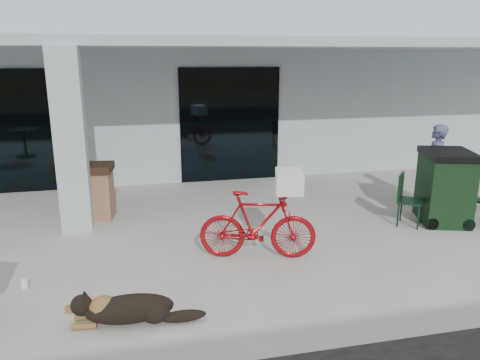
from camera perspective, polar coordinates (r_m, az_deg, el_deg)
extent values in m
plane|color=#B3B0A8|center=(6.65, -7.83, -11.73)|extent=(80.00, 80.00, 0.00)
cube|color=#A0B0B5|center=(14.45, -11.32, 11.87)|extent=(22.00, 7.00, 4.50)
cube|color=black|center=(11.37, -26.85, 5.19)|extent=(2.80, 0.06, 2.70)
cube|color=black|center=(11.25, -1.22, 6.72)|extent=(2.40, 0.06, 2.70)
cube|color=#A0B0B5|center=(8.42, -19.93, 4.43)|extent=(0.50, 0.50, 3.12)
cube|color=#A0B0B5|center=(9.54, -10.61, 16.18)|extent=(22.00, 2.80, 0.18)
imported|color=maroon|center=(7.00, 2.17, -5.51)|extent=(1.81, 0.92, 1.05)
cube|color=white|center=(6.81, 6.02, -0.17)|extent=(0.51, 0.60, 0.31)
cylinder|color=white|center=(6.92, -24.78, -11.42)|extent=(0.10, 0.10, 0.11)
imported|color=#464C76|center=(10.05, 22.56, 1.57)|extent=(0.70, 0.72, 1.67)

